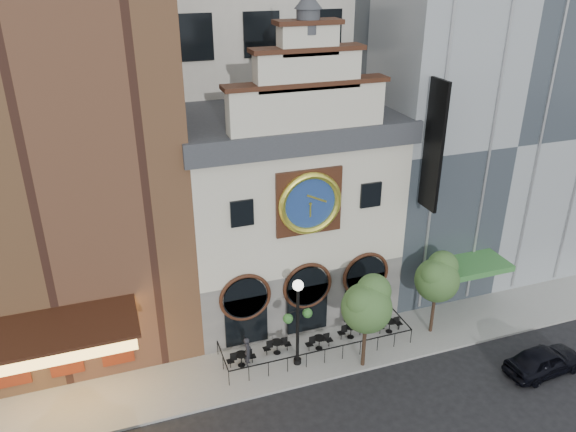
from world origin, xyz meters
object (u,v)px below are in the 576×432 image
(bistro_0, at_px, (241,359))
(car_right, at_px, (544,360))
(pedestrian, at_px, (248,352))
(bistro_2, at_px, (319,342))
(bistro_3, at_px, (351,331))
(tree_left, at_px, (367,304))
(tree_right, at_px, (438,277))
(bistro_4, at_px, (390,325))
(lamppost, at_px, (298,313))
(bistro_1, at_px, (277,346))

(bistro_0, height_order, car_right, car_right)
(pedestrian, bearing_deg, bistro_0, 96.00)
(bistro_2, height_order, bistro_3, same)
(tree_left, relative_size, tree_right, 1.05)
(bistro_4, relative_size, tree_left, 0.30)
(tree_right, bearing_deg, bistro_2, 175.06)
(bistro_2, bearing_deg, lamppost, -154.56)
(bistro_2, xyz_separation_m, lamppost, (-1.57, -0.75, 2.76))
(bistro_4, xyz_separation_m, lamppost, (-6.05, -0.85, 2.76))
(bistro_2, bearing_deg, tree_right, -4.94)
(car_right, height_order, tree_left, tree_left)
(bistro_1, xyz_separation_m, tree_left, (4.11, -2.41, 3.42))
(bistro_1, height_order, pedestrian, pedestrian)
(tree_left, bearing_deg, bistro_1, 149.60)
(bistro_0, bearing_deg, bistro_4, 0.24)
(pedestrian, distance_m, tree_right, 11.36)
(tree_left, bearing_deg, bistro_4, 37.59)
(bistro_3, xyz_separation_m, tree_right, (4.75, -0.96, 3.22))
(tree_left, bearing_deg, bistro_2, 131.68)
(bistro_1, xyz_separation_m, pedestrian, (-1.79, -0.42, 0.41))
(bistro_3, xyz_separation_m, tree_left, (-0.35, -2.35, 3.42))
(bistro_3, bearing_deg, tree_left, -98.48)
(bistro_4, distance_m, pedestrian, 8.61)
(bistro_0, xyz_separation_m, lamppost, (2.91, -0.81, 2.76))
(bistro_4, bearing_deg, tree_left, -142.41)
(bistro_2, xyz_separation_m, tree_right, (6.86, -0.59, 3.22))
(pedestrian, relative_size, lamppost, 0.34)
(bistro_1, height_order, car_right, car_right)
(bistro_2, relative_size, lamppost, 0.30)
(bistro_4, xyz_separation_m, tree_left, (-2.71, -2.08, 3.42))
(bistro_0, xyz_separation_m, tree_left, (6.24, -2.05, 3.42))
(bistro_1, relative_size, car_right, 0.35)
(car_right, relative_size, pedestrian, 2.55)
(bistro_3, xyz_separation_m, bistro_4, (2.36, -0.27, 0.00))
(tree_right, bearing_deg, bistro_3, 168.59)
(bistro_1, xyz_separation_m, bistro_2, (2.34, -0.42, 0.00))
(bistro_1, bearing_deg, car_right, -24.72)
(bistro_1, distance_m, pedestrian, 1.88)
(bistro_3, distance_m, pedestrian, 6.27)
(bistro_0, height_order, pedestrian, pedestrian)
(bistro_1, distance_m, bistro_4, 6.82)
(bistro_1, bearing_deg, lamppost, -56.63)
(pedestrian, xyz_separation_m, lamppost, (2.56, -0.75, 2.35))
(bistro_0, xyz_separation_m, bistro_1, (2.13, 0.36, 0.00))
(pedestrian, bearing_deg, bistro_4, -73.83)
(bistro_2, relative_size, car_right, 0.35)
(bistro_1, distance_m, bistro_2, 2.38)
(lamppost, bearing_deg, bistro_3, 10.03)
(bistro_1, xyz_separation_m, bistro_3, (4.46, -0.06, 0.00))
(bistro_4, bearing_deg, lamppost, -172.04)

